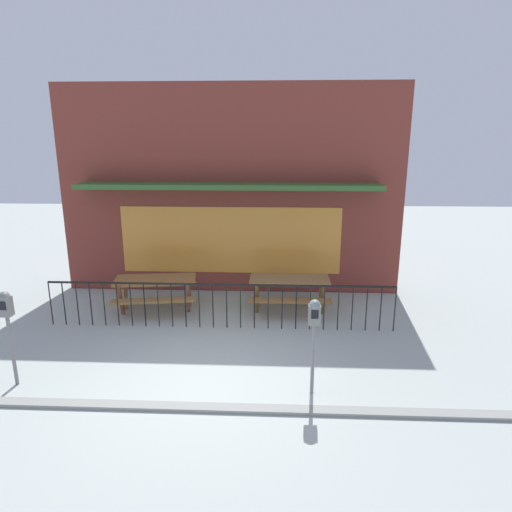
{
  "coord_description": "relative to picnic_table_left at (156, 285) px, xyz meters",
  "views": [
    {
      "loc": [
        1.15,
        -6.44,
        3.81
      ],
      "look_at": [
        0.73,
        2.46,
        1.46
      ],
      "focal_mm": 30.85,
      "sensor_mm": 36.0,
      "label": 1
    }
  ],
  "objects": [
    {
      "name": "pub_storefront",
      "position": [
        1.58,
        1.68,
        1.95
      ],
      "size": [
        8.55,
        1.25,
        5.15
      ],
      "color": "#541F20",
      "rests_on": "ground"
    },
    {
      "name": "curb_edge",
      "position": [
        1.58,
        -3.8,
        -0.61
      ],
      "size": [
        11.97,
        0.2,
        0.11
      ],
      "primitive_type": "cube",
      "color": "gray",
      "rests_on": "ground"
    },
    {
      "name": "ground",
      "position": [
        1.58,
        -2.95,
        -0.61
      ],
      "size": [
        40.0,
        40.0,
        0.0
      ],
      "primitive_type": "plane",
      "color": "#A4ADA7"
    },
    {
      "name": "parking_meter_far",
      "position": [
        -1.42,
        -3.25,
        0.61
      ],
      "size": [
        0.18,
        0.17,
        1.58
      ],
      "color": "slate",
      "rests_on": "ground"
    },
    {
      "name": "picnic_table_left",
      "position": [
        0.0,
        0.0,
        0.0
      ],
      "size": [
        1.98,
        1.61,
        0.79
      ],
      "color": "#945E32",
      "rests_on": "ground"
    },
    {
      "name": "patio_fence_front",
      "position": [
        1.58,
        -0.9,
        0.05
      ],
      "size": [
        7.2,
        0.04,
        0.97
      ],
      "color": "black",
      "rests_on": "ground"
    },
    {
      "name": "picnic_table_right",
      "position": [
        3.05,
        0.14,
        0.0
      ],
      "size": [
        1.81,
        1.37,
        0.79
      ],
      "color": "olive",
      "rests_on": "ground"
    },
    {
      "name": "parking_meter_near",
      "position": [
        3.31,
        -3.29,
        0.58
      ],
      "size": [
        0.18,
        0.17,
        1.54
      ],
      "color": "slate",
      "rests_on": "ground"
    }
  ]
}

